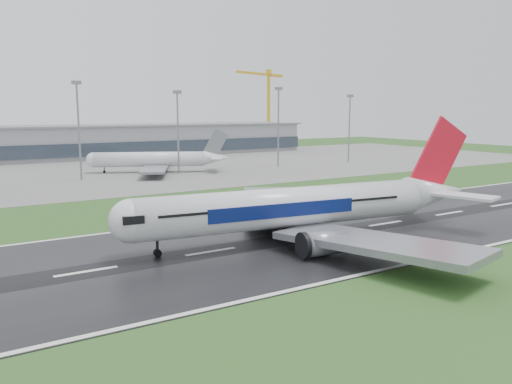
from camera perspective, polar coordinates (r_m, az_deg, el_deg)
ground at (r=95.28m, az=5.78°, el=-4.94°), size 520.00×520.00×0.00m
runway at (r=95.26m, az=5.78°, el=-4.91°), size 400.00×45.00×0.10m
apron at (r=207.34m, az=-15.74°, el=2.40°), size 400.00×130.00×0.08m
terminal at (r=264.72m, az=-19.45°, el=5.23°), size 240.00×36.00×15.00m
main_airliner at (r=91.22m, az=6.24°, el=1.14°), size 78.63×75.74×20.80m
parked_airliner at (r=194.49m, az=-11.15°, el=4.47°), size 69.05×67.27×15.58m
tower_crane at (r=326.20m, az=1.41°, el=9.25°), size 45.65×21.66×47.65m
floodmast_2 at (r=177.68m, az=-19.10°, el=6.21°), size 0.64×0.64×31.21m
floodmast_3 at (r=188.47m, az=-8.67°, el=6.39°), size 0.64×0.64×28.84m
floodmast_4 at (r=209.57m, az=2.50°, el=7.04°), size 0.64×0.64×30.98m
floodmast_5 at (r=233.24m, az=10.34°, el=6.82°), size 0.64×0.64×28.63m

